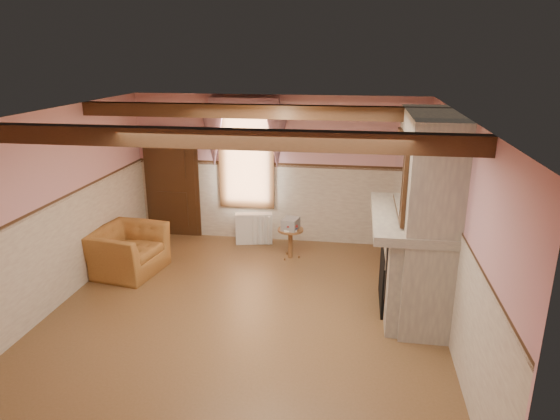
% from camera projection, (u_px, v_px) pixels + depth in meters
% --- Properties ---
extents(floor, '(5.50, 6.00, 0.01)m').
position_uv_depth(floor, '(244.00, 314.00, 7.07)').
color(floor, brown).
rests_on(floor, ground).
extents(ceiling, '(5.50, 6.00, 0.01)m').
position_uv_depth(ceiling, '(239.00, 114.00, 6.21)').
color(ceiling, silver).
rests_on(ceiling, wall_back).
extents(wall_back, '(5.50, 0.02, 2.80)m').
position_uv_depth(wall_back, '(278.00, 170.00, 9.46)').
color(wall_back, '#D5949A').
rests_on(wall_back, floor).
extents(wall_front, '(5.50, 0.02, 2.80)m').
position_uv_depth(wall_front, '(154.00, 346.00, 3.82)').
color(wall_front, '#D5949A').
rests_on(wall_front, floor).
extents(wall_left, '(0.02, 6.00, 2.80)m').
position_uv_depth(wall_left, '(52.00, 211.00, 7.04)').
color(wall_left, '#D5949A').
rests_on(wall_left, floor).
extents(wall_right, '(0.02, 6.00, 2.80)m').
position_uv_depth(wall_right, '(457.00, 232.00, 6.24)').
color(wall_right, '#D5949A').
rests_on(wall_right, floor).
extents(wainscot, '(5.50, 6.00, 1.50)m').
position_uv_depth(wainscot, '(243.00, 265.00, 6.84)').
color(wainscot, beige).
rests_on(wainscot, floor).
extents(chair_rail, '(5.50, 6.00, 0.08)m').
position_uv_depth(chair_rail, '(242.00, 213.00, 6.61)').
color(chair_rail, black).
rests_on(chair_rail, wainscot).
extents(firebox, '(0.20, 0.95, 0.90)m').
position_uv_depth(firebox, '(388.00, 276.00, 7.20)').
color(firebox, black).
rests_on(firebox, floor).
extents(armchair, '(1.19, 1.31, 0.76)m').
position_uv_depth(armchair, '(127.00, 250.00, 8.31)').
color(armchair, '#9E662D').
rests_on(armchair, floor).
extents(side_table, '(0.61, 0.61, 0.55)m').
position_uv_depth(side_table, '(290.00, 243.00, 8.91)').
color(side_table, brown).
rests_on(side_table, floor).
extents(book_stack, '(0.32, 0.37, 0.20)m').
position_uv_depth(book_stack, '(291.00, 224.00, 8.78)').
color(book_stack, '#B7AD8C').
rests_on(book_stack, side_table).
extents(radiator, '(0.72, 0.32, 0.60)m').
position_uv_depth(radiator, '(254.00, 228.00, 9.58)').
color(radiator, white).
rests_on(radiator, floor).
extents(bowl, '(0.33, 0.33, 0.08)m').
position_uv_depth(bowl, '(411.00, 211.00, 6.82)').
color(bowl, brown).
rests_on(bowl, mantel).
extents(mantel_clock, '(0.14, 0.24, 0.20)m').
position_uv_depth(mantel_clock, '(408.00, 196.00, 7.33)').
color(mantel_clock, black).
rests_on(mantel_clock, mantel).
extents(oil_lamp, '(0.11, 0.11, 0.28)m').
position_uv_depth(oil_lamp, '(408.00, 192.00, 7.38)').
color(oil_lamp, gold).
rests_on(oil_lamp, mantel).
extents(candle_red, '(0.06, 0.06, 0.16)m').
position_uv_depth(candle_red, '(417.00, 227.00, 6.09)').
color(candle_red, maroon).
rests_on(candle_red, mantel).
extents(jar_yellow, '(0.06, 0.06, 0.12)m').
position_uv_depth(jar_yellow, '(414.00, 217.00, 6.53)').
color(jar_yellow, gold).
rests_on(jar_yellow, mantel).
extents(fireplace, '(0.85, 2.00, 2.80)m').
position_uv_depth(fireplace, '(424.00, 215.00, 6.85)').
color(fireplace, gray).
rests_on(fireplace, floor).
extents(mantel, '(1.05, 2.05, 0.12)m').
position_uv_depth(mantel, '(410.00, 217.00, 6.89)').
color(mantel, gray).
rests_on(mantel, fireplace).
extents(overmantel_mirror, '(0.06, 1.44, 1.04)m').
position_uv_depth(overmantel_mirror, '(400.00, 174.00, 6.73)').
color(overmantel_mirror, silver).
rests_on(overmantel_mirror, fireplace).
extents(door, '(1.10, 0.10, 2.10)m').
position_uv_depth(door, '(172.00, 184.00, 9.82)').
color(door, black).
rests_on(door, floor).
extents(window, '(1.06, 0.08, 2.02)m').
position_uv_depth(window, '(246.00, 156.00, 9.45)').
color(window, white).
rests_on(window, wall_back).
extents(window_drapes, '(1.30, 0.14, 1.40)m').
position_uv_depth(window_drapes, '(245.00, 125.00, 9.18)').
color(window_drapes, gray).
rests_on(window_drapes, wall_back).
extents(ceiling_beam_front, '(5.50, 0.18, 0.20)m').
position_uv_depth(ceiling_beam_front, '(213.00, 138.00, 5.11)').
color(ceiling_beam_front, black).
rests_on(ceiling_beam_front, ceiling).
extents(ceiling_beam_back, '(5.50, 0.18, 0.20)m').
position_uv_depth(ceiling_beam_back, '(258.00, 111.00, 7.37)').
color(ceiling_beam_back, black).
rests_on(ceiling_beam_back, ceiling).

